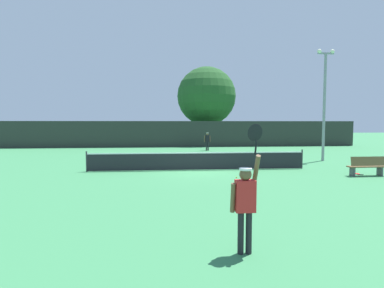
{
  "coord_description": "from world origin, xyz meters",
  "views": [
    {
      "loc": [
        -1.85,
        -16.31,
        2.53
      ],
      "look_at": [
        -0.09,
        2.44,
        1.24
      ],
      "focal_mm": 28.68,
      "sensor_mm": 36.0,
      "label": 1
    }
  ],
  "objects": [
    {
      "name": "tennis_net",
      "position": [
        0.0,
        0.0,
        0.51
      ],
      "size": [
        11.76,
        0.08,
        1.07
      ],
      "color": "#232328",
      "rests_on": "ground"
    },
    {
      "name": "player_receiving",
      "position": [
        2.2,
        11.67,
        1.0
      ],
      "size": [
        0.57,
        0.24,
        1.64
      ],
      "rotation": [
        0.0,
        0.0,
        3.14
      ],
      "color": "black",
      "rests_on": "ground"
    },
    {
      "name": "light_pole",
      "position": [
        8.85,
        3.29,
        4.25
      ],
      "size": [
        1.18,
        0.28,
        7.39
      ],
      "color": "gray",
      "rests_on": "ground"
    },
    {
      "name": "parked_car_mid",
      "position": [
        10.2,
        22.98,
        0.78
      ],
      "size": [
        2.44,
        4.42,
        1.69
      ],
      "rotation": [
        0.0,
        0.0,
        0.13
      ],
      "color": "white",
      "rests_on": "ground"
    },
    {
      "name": "perimeter_fence",
      "position": [
        0.0,
        16.11,
        1.37
      ],
      "size": [
        38.58,
        0.12,
        2.74
      ],
      "primitive_type": "cube",
      "color": "#2D332D",
      "rests_on": "ground"
    },
    {
      "name": "ground_plane",
      "position": [
        0.0,
        0.0,
        0.0
      ],
      "size": [
        120.0,
        120.0,
        0.0
      ],
      "primitive_type": "plane",
      "color": "#387F4C"
    },
    {
      "name": "spare_racket",
      "position": [
        7.74,
        -2.04,
        0.02
      ],
      "size": [
        0.28,
        0.52,
        0.04
      ],
      "color": "black",
      "rests_on": "ground"
    },
    {
      "name": "courtside_bench",
      "position": [
        7.85,
        -2.62,
        0.48
      ],
      "size": [
        1.8,
        0.44,
        0.95
      ],
      "color": "brown",
      "rests_on": "ground"
    },
    {
      "name": "player_serving",
      "position": [
        -0.28,
        -10.62,
        1.11
      ],
      "size": [
        0.68,
        0.4,
        2.52
      ],
      "color": "red",
      "rests_on": "ground"
    },
    {
      "name": "parked_car_near",
      "position": [
        -8.07,
        22.35,
        0.78
      ],
      "size": [
        2.02,
        4.25,
        1.69
      ],
      "rotation": [
        0.0,
        0.0,
        0.03
      ],
      "color": "navy",
      "rests_on": "ground"
    },
    {
      "name": "large_tree",
      "position": [
        3.26,
        19.84,
        5.68
      ],
      "size": [
        6.88,
        6.88,
        9.14
      ],
      "color": "brown",
      "rests_on": "ground"
    },
    {
      "name": "tennis_ball",
      "position": [
        1.51,
        -2.57,
        0.03
      ],
      "size": [
        0.07,
        0.07,
        0.07
      ],
      "primitive_type": "sphere",
      "color": "#CCE033",
      "rests_on": "ground"
    }
  ]
}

